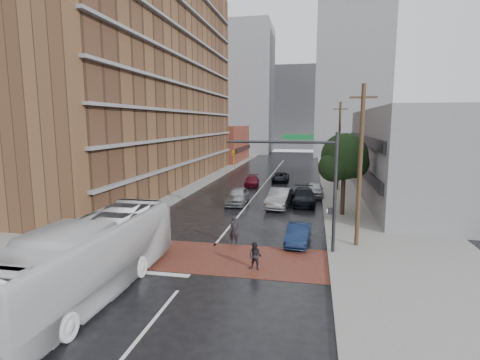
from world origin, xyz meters
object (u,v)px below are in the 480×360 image
at_px(pedestrian_b, 255,256).
at_px(car_parked_mid, 304,196).
at_px(car_travel_c, 252,181).
at_px(car_parked_far, 314,189).
at_px(car_travel_b, 280,198).
at_px(car_travel_a, 237,196).
at_px(car_parked_near, 298,234).
at_px(transit_bus, 87,259).
at_px(pedestrian_a, 234,231).
at_px(suv_travel, 281,177).

xyz_separation_m(pedestrian_b, car_parked_mid, (2.08, 16.82, 0.00)).
bearing_deg(car_travel_c, car_parked_mid, -60.47).
bearing_deg(car_parked_far, car_travel_b, -118.61).
height_order(car_travel_a, car_parked_near, car_travel_a).
height_order(car_parked_mid, car_parked_far, car_parked_far).
relative_size(transit_bus, car_travel_a, 2.65).
distance_m(car_travel_b, car_travel_c, 12.16).
relative_size(pedestrian_a, car_parked_mid, 0.35).
height_order(pedestrian_a, suv_travel, pedestrian_a).
distance_m(car_travel_a, car_parked_mid, 6.34).
distance_m(pedestrian_a, pedestrian_b, 4.28).
bearing_deg(car_parked_mid, pedestrian_a, -109.21).
xyz_separation_m(transit_bus, car_parked_mid, (8.92, 21.26, -0.98)).
height_order(car_travel_a, car_parked_mid, car_travel_a).
relative_size(pedestrian_b, car_parked_mid, 0.29).
bearing_deg(pedestrian_a, car_travel_a, 98.29).
height_order(car_travel_b, suv_travel, car_travel_b).
bearing_deg(transit_bus, car_travel_a, 82.61).
bearing_deg(car_travel_a, car_travel_b, -10.36).
distance_m(pedestrian_b, car_parked_far, 21.10).
bearing_deg(pedestrian_b, car_parked_far, 97.18).
bearing_deg(pedestrian_a, car_parked_far, 71.30).
height_order(transit_bus, car_parked_mid, transit_bus).
bearing_deg(car_parked_near, suv_travel, 101.57).
height_order(pedestrian_b, car_travel_b, car_travel_b).
bearing_deg(pedestrian_a, car_travel_b, 78.23).
relative_size(pedestrian_a, car_travel_b, 0.35).
bearing_deg(suv_travel, pedestrian_a, -90.51).
relative_size(transit_bus, pedestrian_a, 6.76).
bearing_deg(pedestrian_b, car_parked_near, 82.46).
bearing_deg(pedestrian_a, suv_travel, 86.27).
bearing_deg(car_parked_far, pedestrian_b, -98.72).
bearing_deg(car_travel_c, car_travel_b, -73.71).
bearing_deg(car_travel_c, car_parked_near, -78.16).
bearing_deg(car_travel_a, pedestrian_a, -81.34).
bearing_deg(car_parked_far, car_travel_a, -144.34).
bearing_deg(car_parked_near, pedestrian_a, -161.89).
height_order(pedestrian_a, pedestrian_b, pedestrian_a).
bearing_deg(car_parked_far, transit_bus, -111.72).
bearing_deg(car_travel_b, transit_bus, -103.88).
xyz_separation_m(car_travel_c, car_parked_near, (6.56, -21.53, 0.05)).
xyz_separation_m(suv_travel, car_parked_near, (3.35, -25.29, 0.03)).
height_order(pedestrian_b, car_travel_a, car_travel_a).
distance_m(car_travel_a, suv_travel, 14.76).
bearing_deg(car_travel_b, car_parked_mid, 45.06).
relative_size(car_travel_c, car_parked_far, 0.91).
bearing_deg(suv_travel, car_travel_a, -100.27).
bearing_deg(pedestrian_a, pedestrian_b, -65.47).
bearing_deg(suv_travel, transit_bus, -98.23).
bearing_deg(transit_bus, pedestrian_b, 33.29).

